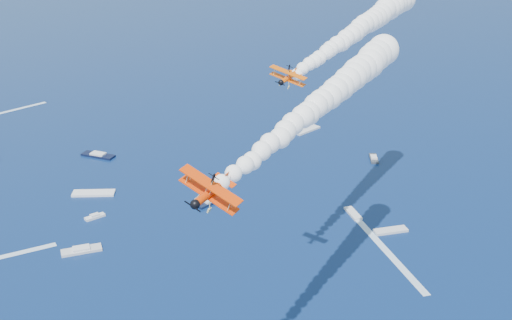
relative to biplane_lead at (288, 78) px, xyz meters
name	(u,v)px	position (x,y,z in m)	size (l,w,h in m)	color
biplane_lead	(288,78)	(0.00, 0.00, 0.00)	(6.49, 7.28, 4.39)	#EF5905
biplane_trail	(211,192)	(-27.91, -29.98, -3.97)	(8.23, 9.23, 5.56)	#F13B05
smoke_trail_lead	(358,30)	(27.43, 18.16, 2.53)	(56.29, 39.44, 11.49)	white
smoke_trail_trail	(319,104)	(-0.49, -11.80, -1.44)	(56.27, 39.48, 11.49)	white
spectator_boats	(95,198)	(-22.42, 79.37, -56.18)	(222.65, 182.75, 0.70)	silver
boat_wakes	(55,221)	(-36.20, 70.36, -56.50)	(145.05, 186.04, 0.04)	white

